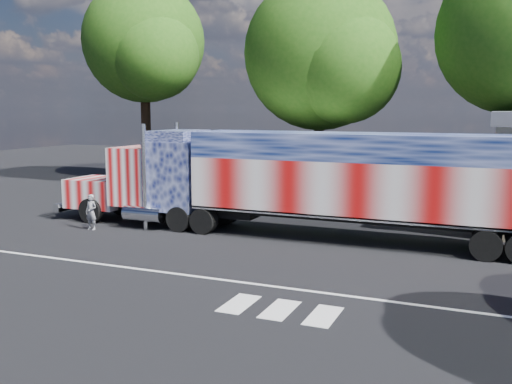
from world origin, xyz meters
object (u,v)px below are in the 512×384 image
at_px(semi_truck, 301,179).
at_px(tree_n_mid, 322,54).
at_px(coach_bus, 273,169).
at_px(woman, 91,212).
at_px(tree_nw_a, 145,42).

bearing_deg(semi_truck, tree_n_mid, 103.06).
xyz_separation_m(coach_bus, woman, (-4.65, -10.24, -1.11)).
bearing_deg(tree_n_mid, tree_nw_a, 179.71).
relative_size(coach_bus, tree_n_mid, 0.92).
height_order(semi_truck, woman, semi_truck).
height_order(semi_truck, tree_nw_a, tree_nw_a).
relative_size(semi_truck, coach_bus, 1.74).
relative_size(woman, tree_nw_a, 0.11).
xyz_separation_m(woman, tree_nw_a, (-7.52, 15.85, 9.29)).
distance_m(tree_n_mid, tree_nw_a, 13.41).
relative_size(coach_bus, tree_nw_a, 0.87).
height_order(coach_bus, tree_n_mid, tree_n_mid).
bearing_deg(coach_bus, woman, -114.40).
relative_size(coach_bus, woman, 7.98).
bearing_deg(semi_truck, coach_bus, 118.58).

